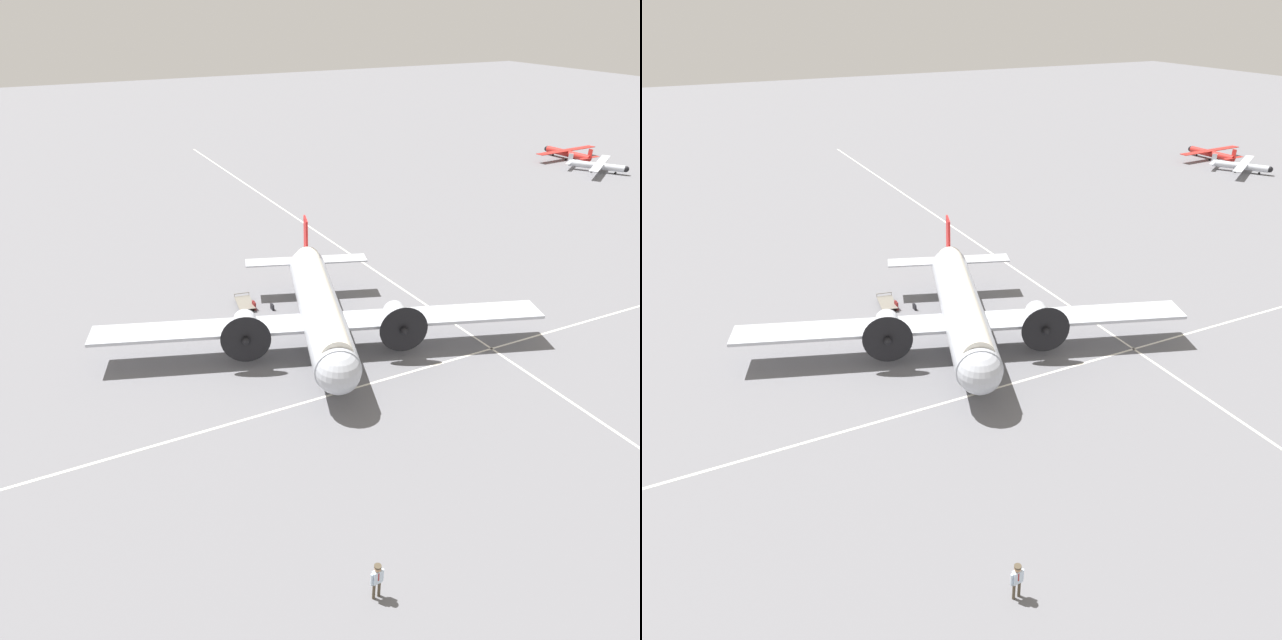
{
  "view_description": "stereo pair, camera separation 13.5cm",
  "coord_description": "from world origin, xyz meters",
  "views": [
    {
      "loc": [
        31.27,
        -15.74,
        19.82
      ],
      "look_at": [
        0.0,
        0.0,
        1.67
      ],
      "focal_mm": 35.0,
      "sensor_mm": 36.0,
      "label": 1
    },
    {
      "loc": [
        31.33,
        -15.62,
        19.82
      ],
      "look_at": [
        0.0,
        0.0,
        1.67
      ],
      "focal_mm": 35.0,
      "sensor_mm": 36.0,
      "label": 2
    }
  ],
  "objects": [
    {
      "name": "apron_line_northsouth",
      "position": [
        5.56,
        0.0,
        0.0
      ],
      "size": [
        0.16,
        120.0,
        0.01
      ],
      "color": "silver",
      "rests_on": "ground_plane"
    },
    {
      "name": "apron_line_eastwest",
      "position": [
        0.0,
        9.4,
        0.0
      ],
      "size": [
        120.0,
        0.16,
        0.01
      ],
      "color": "silver",
      "rests_on": "ground_plane"
    },
    {
      "name": "light_aircraft_distant",
      "position": [
        -23.7,
        51.61,
        0.81
      ],
      "size": [
        7.31,
        9.01,
        1.94
      ],
      "rotation": [
        0.0,
        0.0,
        0.57
      ],
      "color": "#B7BCC6",
      "rests_on": "ground_plane"
    },
    {
      "name": "baggage_cart",
      "position": [
        -7.25,
        -2.43,
        0.28
      ],
      "size": [
        2.46,
        1.5,
        0.56
      ],
      "rotation": [
        0.0,
        0.0,
        6.12
      ],
      "color": "#6B665B",
      "rests_on": "ground_plane"
    },
    {
      "name": "crew_foreground",
      "position": [
        18.08,
        -6.76,
        1.04
      ],
      "size": [
        0.28,
        0.56,
        1.65
      ],
      "rotation": [
        0.0,
        0.0,
        -1.54
      ],
      "color": "#473D2D",
      "rests_on": "ground_plane"
    },
    {
      "name": "airliner_main",
      "position": [
        0.4,
        -0.14,
        2.52
      ],
      "size": [
        17.6,
        26.99,
        5.79
      ],
      "rotation": [
        0.0,
        0.0,
        5.95
      ],
      "color": "#ADB2BC",
      "rests_on": "ground_plane"
    },
    {
      "name": "suitcase_near_door",
      "position": [
        -6.51,
        -2.0,
        0.3
      ],
      "size": [
        0.5,
        0.13,
        0.63
      ],
      "color": "maroon",
      "rests_on": "ground_plane"
    },
    {
      "name": "light_aircraft_taxiing",
      "position": [
        -30.78,
        53.48,
        0.84
      ],
      "size": [
        7.88,
        10.62,
        2.03
      ],
      "rotation": [
        0.0,
        0.0,
        3.2
      ],
      "color": "#B2231E",
      "rests_on": "ground_plane"
    },
    {
      "name": "ground_plane",
      "position": [
        0.0,
        0.0,
        0.0
      ],
      "size": [
        300.0,
        300.0,
        0.0
      ],
      "primitive_type": "plane",
      "color": "slate"
    },
    {
      "name": "suitcase_upright_spare",
      "position": [
        -5.86,
        -0.87,
        0.22
      ],
      "size": [
        0.46,
        0.13,
        0.47
      ],
      "color": "#232328",
      "rests_on": "ground_plane"
    }
  ]
}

